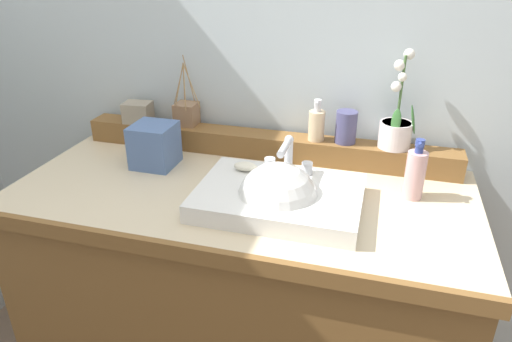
{
  "coord_description": "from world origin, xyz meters",
  "views": [
    {
      "loc": [
        0.37,
        -1.15,
        1.52
      ],
      "look_at": [
        0.05,
        -0.02,
        0.95
      ],
      "focal_mm": 32.83,
      "sensor_mm": 36.0,
      "label": 1
    }
  ],
  "objects": [
    {
      "name": "wall_back",
      "position": [
        0.0,
        0.42,
        1.2
      ],
      "size": [
        3.25,
        0.2,
        2.41
      ],
      "primitive_type": "cube",
      "color": "silver",
      "rests_on": "ground"
    },
    {
      "name": "vanity_cabinet",
      "position": [
        0.0,
        -0.0,
        0.44
      ],
      "size": [
        1.34,
        0.64,
        0.88
      ],
      "color": "brown",
      "rests_on": "ground"
    },
    {
      "name": "back_ledge",
      "position": [
        0.0,
        0.26,
        0.92
      ],
      "size": [
        1.27,
        0.09,
        0.08
      ],
      "primitive_type": "cube",
      "color": "brown",
      "rests_on": "vanity_cabinet"
    },
    {
      "name": "sink_basin",
      "position": [
        0.13,
        -0.07,
        0.9
      ],
      "size": [
        0.44,
        0.32,
        0.26
      ],
      "color": "white",
      "rests_on": "vanity_cabinet"
    },
    {
      "name": "soap_bar",
      "position": [
        0.01,
        0.02,
        0.94
      ],
      "size": [
        0.07,
        0.04,
        0.02
      ],
      "primitive_type": "ellipsoid",
      "color": "beige",
      "rests_on": "sink_basin"
    },
    {
      "name": "potted_plant",
      "position": [
        0.42,
        0.26,
        1.02
      ],
      "size": [
        0.11,
        0.1,
        0.3
      ],
      "color": "silver",
      "rests_on": "back_ledge"
    },
    {
      "name": "soap_dispenser",
      "position": [
        0.18,
        0.25,
        1.01
      ],
      "size": [
        0.05,
        0.05,
        0.13
      ],
      "color": "beige",
      "rests_on": "back_ledge"
    },
    {
      "name": "tumbler_cup",
      "position": [
        0.27,
        0.26,
        1.01
      ],
      "size": [
        0.07,
        0.07,
        0.1
      ],
      "primitive_type": "cylinder",
      "color": "#45456E",
      "rests_on": "back_ledge"
    },
    {
      "name": "reed_diffuser",
      "position": [
        -0.28,
        0.27,
        0.99
      ],
      "size": [
        0.1,
        0.09,
        0.24
      ],
      "color": "#926B4B",
      "rests_on": "back_ledge"
    },
    {
      "name": "trinket_box",
      "position": [
        -0.46,
        0.25,
        0.99
      ],
      "size": [
        0.1,
        0.08,
        0.07
      ],
      "primitive_type": "cube",
      "rotation": [
        0.0,
        0.0,
        0.1
      ],
      "color": "gray",
      "rests_on": "back_ledge"
    },
    {
      "name": "lotion_bottle",
      "position": [
        0.48,
        0.09,
        0.95
      ],
      "size": [
        0.06,
        0.06,
        0.18
      ],
      "color": "#D4A3A4",
      "rests_on": "vanity_cabinet"
    },
    {
      "name": "tissue_box",
      "position": [
        -0.32,
        0.09,
        0.95
      ],
      "size": [
        0.13,
        0.13,
        0.14
      ],
      "primitive_type": "cube",
      "rotation": [
        0.0,
        0.0,
        0.0
      ],
      "color": "#4E6A9D",
      "rests_on": "vanity_cabinet"
    }
  ]
}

